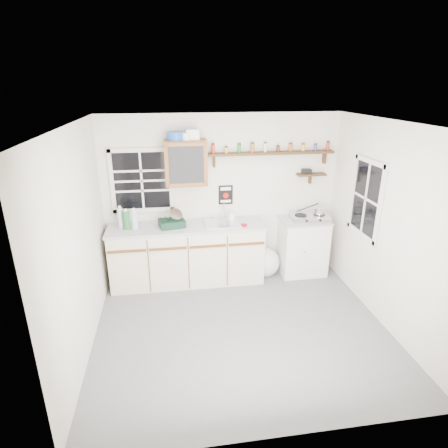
% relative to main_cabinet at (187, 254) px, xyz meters
% --- Properties ---
extents(room, '(3.64, 3.24, 2.54)m').
position_rel_main_cabinet_xyz_m(room, '(0.58, -1.30, 0.79)').
color(room, '#5B5B5E').
rests_on(room, ground).
extents(main_cabinet, '(2.31, 0.63, 0.92)m').
position_rel_main_cabinet_xyz_m(main_cabinet, '(0.00, 0.00, 0.00)').
color(main_cabinet, beige).
rests_on(main_cabinet, floor).
extents(right_cabinet, '(0.73, 0.57, 0.91)m').
position_rel_main_cabinet_xyz_m(right_cabinet, '(1.83, 0.03, -0.01)').
color(right_cabinet, silver).
rests_on(right_cabinet, floor).
extents(sink, '(0.52, 0.44, 0.29)m').
position_rel_main_cabinet_xyz_m(sink, '(0.54, 0.01, 0.47)').
color(sink, silver).
rests_on(sink, main_cabinet).
extents(upper_cabinet, '(0.60, 0.32, 0.65)m').
position_rel_main_cabinet_xyz_m(upper_cabinet, '(0.03, 0.14, 1.36)').
color(upper_cabinet, brown).
rests_on(upper_cabinet, wall_back).
extents(upper_cabinet_clutter, '(0.45, 0.24, 0.14)m').
position_rel_main_cabinet_xyz_m(upper_cabinet_clutter, '(-0.00, 0.14, 1.75)').
color(upper_cabinet_clutter, '#1B4EAF').
rests_on(upper_cabinet_clutter, upper_cabinet).
extents(spice_shelf, '(1.91, 0.18, 0.35)m').
position_rel_main_cabinet_xyz_m(spice_shelf, '(1.31, 0.21, 1.47)').
color(spice_shelf, '#321B0D').
rests_on(spice_shelf, wall_back).
extents(secondary_shelf, '(0.45, 0.16, 0.24)m').
position_rel_main_cabinet_xyz_m(secondary_shelf, '(1.94, 0.22, 1.12)').
color(secondary_shelf, '#321B0D').
rests_on(secondary_shelf, wall_back).
extents(warning_sign, '(0.22, 0.02, 0.30)m').
position_rel_main_cabinet_xyz_m(warning_sign, '(0.63, 0.29, 0.82)').
color(warning_sign, black).
rests_on(warning_sign, wall_back).
extents(window_back, '(0.93, 0.03, 0.98)m').
position_rel_main_cabinet_xyz_m(window_back, '(-0.62, 0.29, 1.09)').
color(window_back, black).
rests_on(window_back, wall_back).
extents(window_right, '(0.03, 0.78, 1.08)m').
position_rel_main_cabinet_xyz_m(window_right, '(2.37, -0.75, 0.99)').
color(window_right, black).
rests_on(window_right, wall_back).
extents(water_bottles, '(0.28, 0.15, 0.33)m').
position_rel_main_cabinet_xyz_m(water_bottles, '(-0.84, 0.01, 0.60)').
color(water_bottles, '#AEC0CC').
rests_on(water_bottles, main_cabinet).
extents(dish_rack, '(0.41, 0.34, 0.27)m').
position_rel_main_cabinet_xyz_m(dish_rack, '(-0.20, -0.02, 0.55)').
color(dish_rack, black).
rests_on(dish_rack, main_cabinet).
extents(soap_bottle, '(0.10, 0.10, 0.18)m').
position_rel_main_cabinet_xyz_m(soap_bottle, '(0.68, 0.09, 0.55)').
color(soap_bottle, silver).
rests_on(soap_bottle, main_cabinet).
extents(rag, '(0.15, 0.14, 0.02)m').
position_rel_main_cabinet_xyz_m(rag, '(0.82, -0.14, 0.47)').
color(rag, maroon).
rests_on(rag, main_cabinet).
extents(hotplate, '(0.60, 0.34, 0.09)m').
position_rel_main_cabinet_xyz_m(hotplate, '(1.91, 0.01, 0.49)').
color(hotplate, silver).
rests_on(hotplate, right_cabinet).
extents(saucepan, '(0.41, 0.23, 0.18)m').
position_rel_main_cabinet_xyz_m(saucepan, '(2.05, 0.01, 0.58)').
color(saucepan, silver).
rests_on(saucepan, hotplate).
extents(trash_bag, '(0.44, 0.40, 0.50)m').
position_rel_main_cabinet_xyz_m(trash_bag, '(1.24, 0.02, -0.25)').
color(trash_bag, silver).
rests_on(trash_bag, floor).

